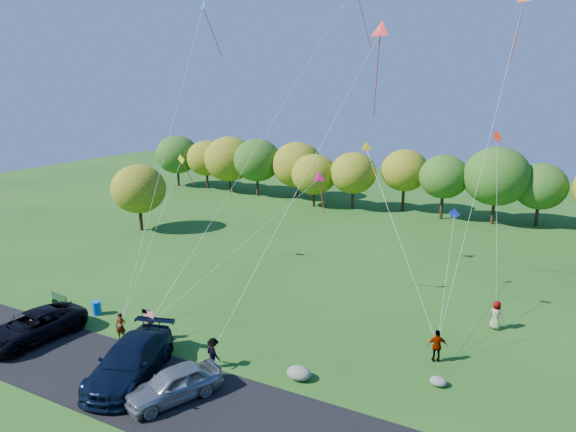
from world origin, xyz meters
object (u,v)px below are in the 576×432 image
(minivan_dark, at_px, (33,326))
(flyer_b, at_px, (149,326))
(trash_barrel, at_px, (97,308))
(minivan_navy, at_px, (130,361))
(flyer_e, at_px, (496,315))
(park_bench, at_px, (60,299))
(flyer_a, at_px, (121,327))
(flyer_d, at_px, (437,346))
(minivan_silver, at_px, (174,384))
(flyer_c, at_px, (213,353))

(minivan_dark, distance_m, flyer_b, 6.88)
(trash_barrel, bearing_deg, minivan_navy, -31.72)
(flyer_e, height_order, park_bench, flyer_e)
(minivan_navy, height_order, park_bench, minivan_navy)
(minivan_navy, height_order, flyer_a, minivan_navy)
(minivan_navy, xyz_separation_m, flyer_e, (16.06, 14.80, -0.11))
(flyer_b, relative_size, flyer_d, 1.04)
(minivan_navy, height_order, flyer_d, minivan_navy)
(minivan_silver, xyz_separation_m, trash_barrel, (-10.85, 5.15, -0.41))
(minivan_navy, distance_m, flyer_a, 4.64)
(minivan_dark, xyz_separation_m, flyer_b, (6.10, 3.18, 0.06))
(minivan_dark, height_order, flyer_a, minivan_dark)
(minivan_dark, relative_size, trash_barrel, 6.73)
(flyer_e, bearing_deg, minivan_dark, 48.88)
(minivan_navy, relative_size, flyer_b, 3.44)
(flyer_e, xyz_separation_m, park_bench, (-26.92, -10.32, -0.41))
(flyer_b, distance_m, park_bench, 8.90)
(flyer_a, xyz_separation_m, park_bench, (-7.26, 1.57, -0.32))
(flyer_a, bearing_deg, flyer_b, -6.50)
(flyer_a, xyz_separation_m, flyer_c, (6.73, 0.00, 0.01))
(flyer_b, relative_size, trash_barrel, 2.13)
(flyer_a, distance_m, flyer_e, 22.97)
(minivan_silver, distance_m, flyer_b, 6.59)
(flyer_a, bearing_deg, flyer_e, 1.82)
(minivan_silver, distance_m, flyer_c, 3.34)
(flyer_b, bearing_deg, flyer_a, -153.34)
(flyer_b, height_order, flyer_e, flyer_b)
(minivan_navy, height_order, flyer_b, minivan_navy)
(minivan_dark, relative_size, flyer_b, 3.16)
(minivan_dark, relative_size, flyer_c, 3.62)
(flyer_e, bearing_deg, park_bench, 39.07)
(park_bench, relative_size, trash_barrel, 1.90)
(flyer_c, bearing_deg, flyer_d, -129.28)
(flyer_e, distance_m, trash_barrel, 25.76)
(minivan_dark, bearing_deg, flyer_d, 27.63)
(minivan_navy, xyz_separation_m, flyer_c, (3.13, 2.91, -0.18))
(park_bench, height_order, trash_barrel, park_bench)
(flyer_b, xyz_separation_m, flyer_c, (5.15, -0.66, -0.12))
(flyer_d, bearing_deg, flyer_c, 7.12)
(minivan_dark, height_order, trash_barrel, minivan_dark)
(flyer_e, bearing_deg, minivan_navy, 60.77)
(minivan_dark, bearing_deg, minivan_silver, 1.67)
(flyer_c, relative_size, park_bench, 0.98)
(minivan_silver, relative_size, flyer_a, 2.84)
(flyer_c, bearing_deg, flyer_a, 20.25)
(flyer_a, height_order, park_bench, flyer_a)
(flyer_c, height_order, flyer_d, flyer_d)
(minivan_dark, relative_size, minivan_navy, 0.92)
(park_bench, bearing_deg, minivan_navy, -15.73)
(minivan_silver, distance_m, flyer_d, 14.14)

